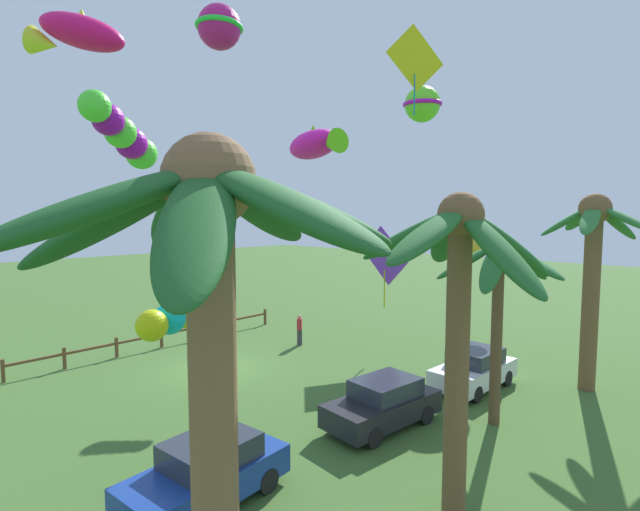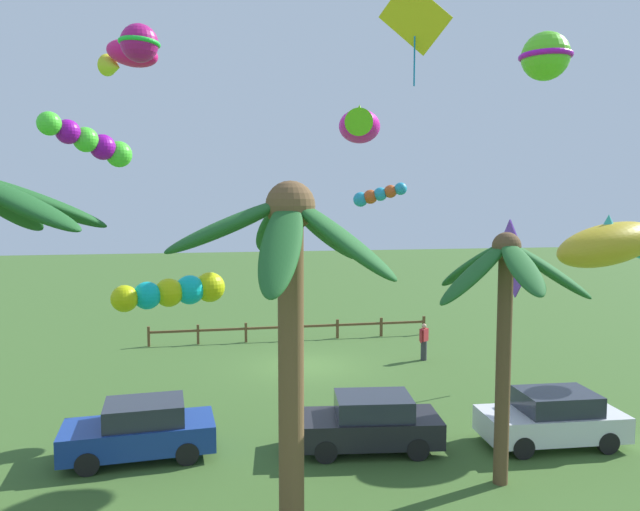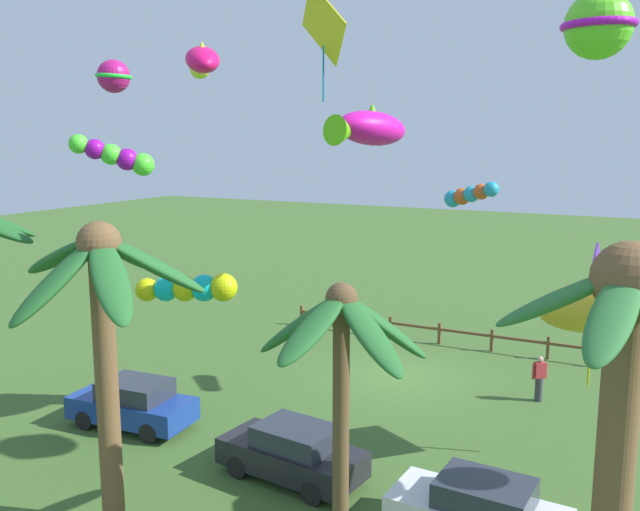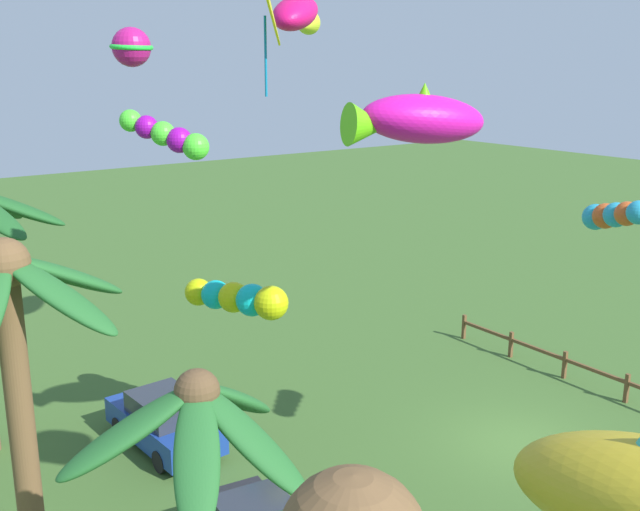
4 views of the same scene
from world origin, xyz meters
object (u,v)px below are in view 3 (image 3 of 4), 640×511
object	(u,v)px
spectator_0	(539,378)
kite_diamond_9	(594,298)
kite_ball_2	(114,76)
kite_fish_4	(368,128)
palm_tree_1	(341,349)
palm_tree_0	(104,301)
kite_tube_5	(469,195)
kite_ball_0	(598,25)
kite_fish_6	(632,306)
kite_diamond_3	(323,26)
kite_fish_1	(202,61)
kite_tube_8	(115,156)
parked_car_0	(293,452)
kite_tube_7	(190,288)
parked_car_1	(133,404)
palm_tree_2	(622,384)

from	to	relation	value
spectator_0	kite_diamond_9	bearing A→B (deg)	115.60
kite_ball_2	kite_fish_4	size ratio (longest dim) A/B	0.37
palm_tree_1	kite_fish_4	xyz separation A→B (m)	(2.01, -6.00, 4.52)
palm_tree_0	kite_fish_4	xyz separation A→B (m)	(-3.26, -7.19, 3.84)
palm_tree_0	kite_tube_5	world-z (taller)	kite_tube_5
palm_tree_0	spectator_0	xyz separation A→B (m)	(-7.53, -12.33, -4.55)
kite_ball_0	kite_fish_4	bearing A→B (deg)	-7.15
kite_fish_6	kite_diamond_3	bearing A→B (deg)	8.12
kite_fish_1	kite_tube_5	bearing A→B (deg)	-167.30
kite_tube_8	kite_diamond_9	xyz separation A→B (m)	(-14.03, -2.97, -3.70)
parked_car_0	kite_tube_5	size ratio (longest dim) A/B	2.06
spectator_0	kite_diamond_3	xyz separation A→B (m)	(3.81, 8.90, 10.63)
kite_ball_0	kite_tube_7	size ratio (longest dim) A/B	0.75
kite_diamond_9	kite_ball_0	bearing A→B (deg)	85.88
spectator_0	kite_fish_1	size ratio (longest dim) A/B	0.58
kite_tube_5	kite_tube_7	size ratio (longest dim) A/B	0.62
palm_tree_1	kite_fish_6	distance (m)	6.18
kite_tube_8	kite_fish_1	bearing A→B (deg)	-99.23
parked_car_1	spectator_0	bearing A→B (deg)	-144.05
palm_tree_2	kite_fish_6	world-z (taller)	palm_tree_2
palm_tree_2	kite_tube_7	world-z (taller)	palm_tree_2
parked_car_0	spectator_0	bearing A→B (deg)	-119.48
kite_tube_8	palm_tree_1	bearing A→B (deg)	156.71
kite_diamond_3	kite_fish_6	xyz separation A→B (m)	(-6.77, -0.97, -5.97)
kite_tube_7	kite_diamond_9	xyz separation A→B (m)	(-11.97, -2.08, 0.54)
kite_fish_4	palm_tree_0	bearing A→B (deg)	65.58
kite_tube_5	palm_tree_1	bearing A→B (deg)	90.80
parked_car_1	kite_ball_2	xyz separation A→B (m)	(-0.26, 0.41, 9.88)
kite_fish_1	kite_ball_0	bearing A→B (deg)	167.85
palm_tree_2	kite_fish_4	distance (m)	11.10
parked_car_1	kite_diamond_3	xyz separation A→B (m)	(-7.14, 0.96, 10.69)
parked_car_0	kite_ball_2	bearing A→B (deg)	-2.48
kite_diamond_9	kite_tube_5	bearing A→B (deg)	-34.36
kite_tube_7	palm_tree_0	bearing A→B (deg)	112.00
palm_tree_0	kite_tube_8	bearing A→B (deg)	-49.70
parked_car_0	palm_tree_2	bearing A→B (deg)	153.78
palm_tree_0	kite_tube_7	distance (m)	6.95
palm_tree_0	palm_tree_1	distance (m)	5.45
palm_tree_2	kite_ball_2	bearing A→B (deg)	-16.82
palm_tree_0	kite_tube_8	world-z (taller)	kite_tube_8
parked_car_0	kite_fish_4	xyz separation A→B (m)	(-0.59, -3.45, 8.45)
kite_fish_6	kite_tube_8	size ratio (longest dim) A/B	1.86
parked_car_1	kite_tube_8	xyz separation A→B (m)	(1.21, -1.05, 7.62)
parked_car_0	kite_diamond_9	xyz separation A→B (m)	(-6.73, -4.68, 3.92)
parked_car_0	kite_diamond_3	distance (m)	10.74
palm_tree_0	kite_diamond_9	size ratio (longest dim) A/B	1.81
kite_ball_0	kite_tube_7	xyz separation A→B (m)	(11.83, 0.09, -7.34)
palm_tree_2	kite_fish_1	xyz separation A→B (m)	(14.59, -9.45, 6.31)
palm_tree_0	kite_ball_2	distance (m)	7.32
parked_car_1	kite_diamond_9	distance (m)	13.99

